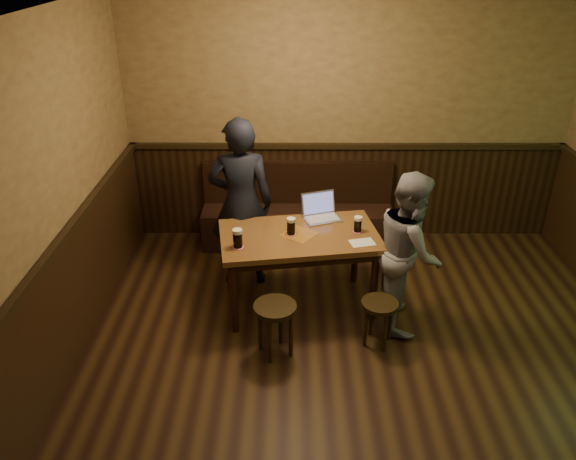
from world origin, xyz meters
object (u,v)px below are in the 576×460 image
Objects in this scene: bench at (298,218)px; stool_left at (275,315)px; pint_left at (238,238)px; person_grey at (409,251)px; pub_table at (299,244)px; stool_right at (379,310)px; laptop at (320,212)px; person_suit at (241,204)px; pint_right at (358,224)px; pint_mid at (291,226)px.

bench is 4.42× the size of stool_left.
pint_left is 0.12× the size of person_grey.
stool_right is (0.69, -0.60, -0.33)m from pub_table.
laptop reaches higher than pub_table.
stool_left is 1.14× the size of stool_right.
pub_table is 0.82m from stool_left.
bench is at bearing 70.33° from pint_left.
bench is 1.24× the size of person_suit.
bench is 5.35× the size of laptop.
laptop is (-0.48, 0.95, 0.50)m from stool_right.
bench reaches higher than pub_table.
pint_right is 0.54m from person_grey.
pint_mid is 0.41× the size of laptop.
bench is 12.26× the size of pint_left.
stool_right is 0.60m from person_grey.
pub_table is at bearing -90.00° from bench.
person_suit is (-0.37, 1.19, 0.49)m from stool_left.
stool_right is at bearing -15.54° from pint_left.
bench is at bearing 110.18° from stool_right.
stool_right is at bearing -37.63° from pint_mid.
laptop is 0.23× the size of person_suit.
laptop is 0.80m from person_suit.
person_grey is (1.06, -0.24, -0.12)m from pint_mid.
bench is at bearing 81.14° from pub_table.
pint_mid is 1.06× the size of pint_right.
pub_table is at bearing 140.41° from person_suit.
stool_right is 1.40m from pint_left.
pub_table is 0.64m from pint_left.
pub_table is 0.44m from laptop.
pint_mid is (0.13, 0.73, 0.47)m from stool_left.
pint_left is at bearing -164.59° from pint_right.
bench is 2.01m from stool_right.
person_grey reaches higher than pint_left.
laptop reaches higher than stool_left.
person_suit reaches higher than person_grey.
pint_right is (0.62, 0.05, -0.01)m from pint_mid.
pint_mid reaches higher than bench.
person_suit reaches higher than pint_left.
stool_left is 2.78× the size of pint_left.
pint_left is at bearing -109.67° from bench.
pint_right is at bearing 59.66° from person_grey.
stool_left is at bearing -129.99° from laptop.
pub_table reaches higher than stool_left.
pint_mid is at bearing 136.19° from person_suit.
pub_table is 10.05× the size of pint_right.
pint_mid is 1.09m from person_grey.
stool_left is 0.33× the size of person_grey.
laptop is (0.42, 1.09, 0.45)m from stool_left.
bench is 1.35m from pub_table.
person_suit is at bearing -124.61° from bench.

